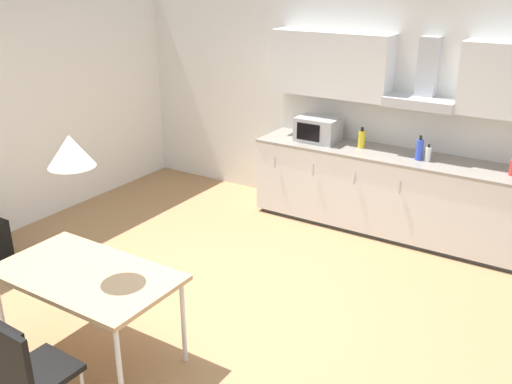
% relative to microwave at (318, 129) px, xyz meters
% --- Properties ---
extents(ground_plane, '(8.70, 8.56, 0.02)m').
position_rel_microwave_xyz_m(ground_plane, '(0.21, -2.53, -1.07)').
color(ground_plane, '#9E754C').
extents(wall_back, '(6.96, 0.10, 2.61)m').
position_rel_microwave_xyz_m(wall_back, '(0.21, 0.38, 0.24)').
color(wall_back, silver).
rests_on(wall_back, ground_plane).
extents(kitchen_counter, '(3.54, 0.68, 0.92)m').
position_rel_microwave_xyz_m(kitchen_counter, '(1.12, 0.00, -0.60)').
color(kitchen_counter, '#333333').
rests_on(kitchen_counter, ground_plane).
extents(backsplash_tile, '(3.52, 0.02, 0.47)m').
position_rel_microwave_xyz_m(backsplash_tile, '(1.12, 0.31, 0.10)').
color(backsplash_tile, silver).
rests_on(backsplash_tile, kitchen_counter).
extents(upper_wall_cabinets, '(3.52, 0.40, 0.71)m').
position_rel_microwave_xyz_m(upper_wall_cabinets, '(1.12, 0.16, 0.72)').
color(upper_wall_cabinets, silver).
extents(microwave, '(0.48, 0.35, 0.28)m').
position_rel_microwave_xyz_m(microwave, '(0.00, 0.00, 0.00)').
color(microwave, '#ADADB2').
rests_on(microwave, kitchen_counter).
extents(bottle_yellow, '(0.08, 0.08, 0.23)m').
position_rel_microwave_xyz_m(bottle_yellow, '(0.53, 0.03, -0.04)').
color(bottle_yellow, yellow).
rests_on(bottle_yellow, kitchen_counter).
extents(bottle_white, '(0.06, 0.06, 0.18)m').
position_rel_microwave_xyz_m(bottle_white, '(1.31, -0.06, -0.06)').
color(bottle_white, white).
rests_on(bottle_white, kitchen_counter).
extents(bottle_blue, '(0.08, 0.08, 0.26)m').
position_rel_microwave_xyz_m(bottle_blue, '(1.21, -0.06, -0.03)').
color(bottle_blue, blue).
rests_on(bottle_blue, kitchen_counter).
extents(dining_table, '(1.37, 0.78, 0.74)m').
position_rel_microwave_xyz_m(dining_table, '(-0.18, -3.38, -0.37)').
color(dining_table, tan).
rests_on(dining_table, ground_plane).
extents(chair_near_right, '(0.41, 0.41, 0.87)m').
position_rel_microwave_xyz_m(chair_near_right, '(0.12, -4.15, -0.53)').
color(chair_near_right, black).
rests_on(chair_near_right, ground_plane).
extents(pendant_lamp, '(0.32, 0.32, 0.22)m').
position_rel_microwave_xyz_m(pendant_lamp, '(-0.18, -3.38, 0.61)').
color(pendant_lamp, silver).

